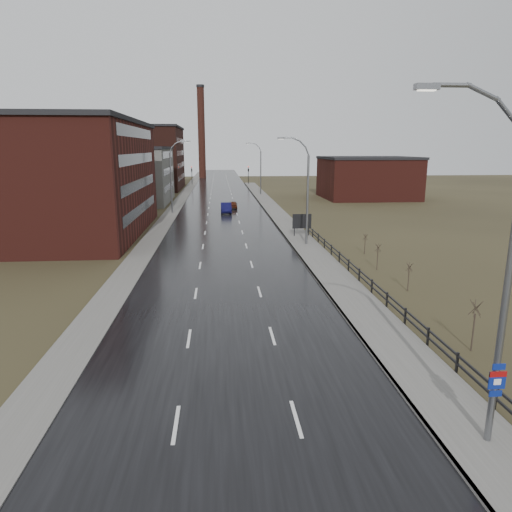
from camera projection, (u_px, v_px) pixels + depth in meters
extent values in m
plane|color=#2D2819|center=(242.00, 501.00, 13.55)|extent=(320.00, 320.00, 0.00)
cube|color=black|center=(222.00, 214.00, 71.73)|extent=(14.00, 300.00, 0.06)
cube|color=#595651|center=(306.00, 247.00, 48.15)|extent=(3.20, 180.00, 0.18)
cube|color=slate|center=(292.00, 247.00, 48.03)|extent=(0.16, 180.00, 0.18)
cube|color=#595651|center=(170.00, 215.00, 71.07)|extent=(2.40, 260.00, 0.12)
cube|color=#471914|center=(45.00, 180.00, 54.03)|extent=(22.00, 28.00, 13.00)
cube|color=black|center=(39.00, 121.00, 52.47)|extent=(22.44, 28.56, 0.50)
cube|color=black|center=(141.00, 209.00, 55.70)|extent=(0.06, 22.40, 1.20)
cube|color=black|center=(140.00, 184.00, 55.01)|extent=(0.06, 22.40, 1.20)
cube|color=black|center=(138.00, 159.00, 54.32)|extent=(0.06, 22.40, 1.20)
cube|color=black|center=(137.00, 133.00, 53.62)|extent=(0.06, 22.40, 1.20)
cube|color=slate|center=(126.00, 176.00, 86.61)|extent=(16.00, 20.00, 10.00)
cube|color=black|center=(124.00, 148.00, 85.40)|extent=(16.32, 20.40, 0.50)
cube|color=black|center=(169.00, 187.00, 87.70)|extent=(0.06, 16.00, 1.20)
cube|color=black|center=(168.00, 171.00, 87.01)|extent=(0.06, 16.00, 1.20)
cube|color=black|center=(168.00, 155.00, 86.32)|extent=(0.06, 16.00, 1.20)
cube|color=#331611|center=(129.00, 159.00, 114.73)|extent=(26.00, 24.00, 15.00)
cube|color=black|center=(127.00, 127.00, 112.94)|extent=(26.52, 24.48, 0.50)
cube|color=black|center=(181.00, 177.00, 116.80)|extent=(0.06, 19.20, 1.20)
cube|color=black|center=(181.00, 165.00, 116.10)|extent=(0.06, 19.20, 1.20)
cube|color=black|center=(180.00, 153.00, 115.41)|extent=(0.06, 19.20, 1.20)
cube|color=black|center=(180.00, 141.00, 114.72)|extent=(0.06, 19.20, 1.20)
cube|color=#471914|center=(367.00, 179.00, 94.54)|extent=(18.00, 16.00, 8.00)
cube|color=black|center=(369.00, 158.00, 93.56)|extent=(18.36, 16.32, 0.50)
cylinder|color=#331611|center=(201.00, 134.00, 155.07)|extent=(2.40, 2.40, 30.00)
cylinder|color=black|center=(200.00, 86.00, 151.53)|extent=(2.70, 2.70, 0.80)
cylinder|color=slate|center=(504.00, 311.00, 15.03)|extent=(0.24, 0.24, 10.00)
cylinder|color=slate|center=(507.00, 112.00, 13.52)|extent=(0.91, 0.14, 0.91)
cylinder|color=slate|center=(483.00, 92.00, 13.33)|extent=(1.12, 0.14, 0.57)
cylinder|color=slate|center=(452.00, 85.00, 13.21)|extent=(1.15, 0.14, 0.14)
cube|color=slate|center=(427.00, 87.00, 13.16)|extent=(0.70, 0.28, 0.18)
cube|color=silver|center=(427.00, 90.00, 13.19)|extent=(0.50, 0.20, 0.04)
cube|color=navy|center=(499.00, 367.00, 15.36)|extent=(0.45, 0.04, 0.22)
cube|color=navy|center=(497.00, 380.00, 15.48)|extent=(0.60, 0.04, 0.65)
cube|color=maroon|center=(498.00, 374.00, 15.42)|extent=(0.60, 0.04, 0.20)
cube|color=navy|center=(495.00, 394.00, 15.60)|extent=(0.45, 0.04, 0.22)
cube|color=silver|center=(497.00, 382.00, 15.47)|extent=(0.26, 0.02, 0.22)
cylinder|color=slate|center=(307.00, 201.00, 48.06)|extent=(0.24, 0.24, 9.50)
cylinder|color=slate|center=(307.00, 151.00, 46.85)|extent=(0.51, 0.14, 0.98)
cylinder|color=slate|center=(303.00, 144.00, 46.65)|extent=(0.81, 0.14, 0.81)
cylinder|color=slate|center=(296.00, 139.00, 46.48)|extent=(0.98, 0.14, 0.51)
cylinder|color=slate|center=(288.00, 138.00, 46.38)|extent=(1.01, 0.14, 0.14)
cube|color=slate|center=(281.00, 138.00, 46.34)|extent=(0.70, 0.28, 0.18)
cube|color=silver|center=(281.00, 139.00, 46.36)|extent=(0.50, 0.20, 0.04)
cylinder|color=slate|center=(171.00, 184.00, 71.94)|extent=(0.24, 0.24, 9.50)
cylinder|color=slate|center=(171.00, 150.00, 70.77)|extent=(0.51, 0.14, 0.98)
cylinder|color=slate|center=(174.00, 145.00, 70.64)|extent=(0.81, 0.14, 0.81)
cylinder|color=slate|center=(178.00, 142.00, 70.58)|extent=(0.98, 0.14, 0.51)
cylinder|color=slate|center=(184.00, 141.00, 70.61)|extent=(1.01, 0.14, 0.14)
cube|color=slate|center=(188.00, 141.00, 70.68)|extent=(0.70, 0.28, 0.18)
cube|color=silver|center=(188.00, 142.00, 70.70)|extent=(0.50, 0.20, 0.04)
cylinder|color=slate|center=(261.00, 173.00, 100.42)|extent=(0.24, 0.24, 9.50)
cylinder|color=slate|center=(260.00, 149.00, 99.22)|extent=(0.51, 0.14, 0.98)
cylinder|color=slate|center=(258.00, 146.00, 99.02)|extent=(0.81, 0.14, 0.81)
cylinder|color=slate|center=(255.00, 144.00, 98.85)|extent=(0.98, 0.14, 0.51)
cylinder|color=slate|center=(251.00, 143.00, 98.74)|extent=(1.01, 0.14, 0.14)
cube|color=slate|center=(248.00, 143.00, 98.70)|extent=(0.70, 0.28, 0.18)
cube|color=silver|center=(248.00, 144.00, 98.72)|extent=(0.50, 0.20, 0.04)
cube|color=black|center=(495.00, 398.00, 18.12)|extent=(0.10, 0.10, 1.10)
cube|color=black|center=(457.00, 363.00, 21.03)|extent=(0.10, 0.10, 1.10)
cube|color=black|center=(428.00, 337.00, 23.93)|extent=(0.10, 0.10, 1.10)
cube|color=black|center=(405.00, 317.00, 26.84)|extent=(0.10, 0.10, 1.10)
cube|color=black|center=(387.00, 300.00, 29.75)|extent=(0.10, 0.10, 1.10)
cube|color=black|center=(372.00, 287.00, 32.66)|extent=(0.10, 0.10, 1.10)
cube|color=black|center=(359.00, 275.00, 35.57)|extent=(0.10, 0.10, 1.10)
cube|color=black|center=(349.00, 266.00, 38.48)|extent=(0.10, 0.10, 1.10)
cube|color=black|center=(339.00, 257.00, 41.39)|extent=(0.10, 0.10, 1.10)
cube|color=black|center=(331.00, 250.00, 44.30)|extent=(0.10, 0.10, 1.10)
cube|color=black|center=(324.00, 244.00, 47.21)|extent=(0.10, 0.10, 1.10)
cube|color=black|center=(318.00, 238.00, 50.12)|extent=(0.10, 0.10, 1.10)
cube|color=black|center=(313.00, 233.00, 53.03)|extent=(0.10, 0.10, 1.10)
cube|color=black|center=(308.00, 229.00, 55.94)|extent=(0.10, 0.10, 1.10)
cube|color=black|center=(374.00, 283.00, 32.09)|extent=(0.08, 53.00, 0.10)
cube|color=black|center=(374.00, 289.00, 32.18)|extent=(0.08, 53.00, 0.10)
cylinder|color=#382D23|center=(473.00, 332.00, 23.39)|extent=(0.08, 0.08, 2.02)
cylinder|color=#382D23|center=(477.00, 308.00, 23.09)|extent=(0.04, 0.68, 0.80)
cylinder|color=#382D23|center=(476.00, 308.00, 23.14)|extent=(0.64, 0.25, 0.81)
cylinder|color=#382D23|center=(475.00, 308.00, 23.12)|extent=(0.38, 0.57, 0.81)
cylinder|color=#382D23|center=(475.00, 308.00, 23.06)|extent=(0.38, 0.57, 0.81)
cylinder|color=#382D23|center=(477.00, 309.00, 23.05)|extent=(0.64, 0.25, 0.81)
cylinder|color=#382D23|center=(408.00, 281.00, 33.31)|extent=(0.08, 0.08, 1.56)
cylinder|color=#382D23|center=(410.00, 267.00, 33.08)|extent=(0.04, 0.53, 0.62)
cylinder|color=#382D23|center=(409.00, 267.00, 33.13)|extent=(0.50, 0.20, 0.63)
cylinder|color=#382D23|center=(409.00, 267.00, 33.10)|extent=(0.30, 0.45, 0.64)
cylinder|color=#382D23|center=(409.00, 267.00, 33.05)|extent=(0.30, 0.45, 0.64)
cylinder|color=#382D23|center=(410.00, 267.00, 33.03)|extent=(0.50, 0.20, 0.63)
cylinder|color=#382D23|center=(377.00, 260.00, 39.08)|extent=(0.08, 0.08, 1.69)
cylinder|color=#382D23|center=(379.00, 248.00, 38.83)|extent=(0.04, 0.57, 0.67)
cylinder|color=#382D23|center=(378.00, 248.00, 38.87)|extent=(0.54, 0.22, 0.68)
cylinder|color=#382D23|center=(378.00, 248.00, 38.85)|extent=(0.33, 0.48, 0.69)
cylinder|color=#382D23|center=(378.00, 248.00, 38.79)|extent=(0.33, 0.48, 0.69)
cylinder|color=#382D23|center=(379.00, 248.00, 38.78)|extent=(0.54, 0.22, 0.68)
cylinder|color=#382D23|center=(365.00, 247.00, 44.92)|extent=(0.08, 0.08, 1.50)
cylinder|color=#382D23|center=(366.00, 237.00, 44.70)|extent=(0.04, 0.51, 0.60)
cylinder|color=#382D23|center=(365.00, 237.00, 44.74)|extent=(0.49, 0.20, 0.60)
cylinder|color=#382D23|center=(365.00, 237.00, 44.72)|extent=(0.29, 0.43, 0.61)
cylinder|color=#382D23|center=(365.00, 237.00, 44.66)|extent=(0.29, 0.43, 0.61)
cylinder|color=#382D23|center=(366.00, 237.00, 44.65)|extent=(0.49, 0.20, 0.60)
cube|color=black|center=(294.00, 230.00, 53.41)|extent=(0.10, 0.10, 1.80)
cube|color=black|center=(309.00, 229.00, 53.55)|extent=(0.10, 0.10, 1.80)
cube|color=silver|center=(302.00, 221.00, 53.20)|extent=(2.12, 0.08, 1.61)
cube|color=black|center=(302.00, 221.00, 53.15)|extent=(2.22, 0.04, 1.71)
cylinder|color=black|center=(192.00, 176.00, 128.68)|extent=(0.16, 0.16, 5.20)
imported|color=black|center=(192.00, 168.00, 128.19)|extent=(0.58, 2.73, 1.10)
sphere|color=#FF190C|center=(192.00, 167.00, 127.97)|extent=(0.18, 0.18, 0.18)
cylinder|color=black|center=(248.00, 175.00, 129.95)|extent=(0.16, 0.16, 5.20)
imported|color=black|center=(248.00, 168.00, 129.45)|extent=(0.58, 2.73, 1.10)
sphere|color=#FF190C|center=(248.00, 167.00, 129.24)|extent=(0.18, 0.18, 0.18)
imported|color=#0C0B3A|center=(226.00, 208.00, 73.45)|extent=(1.74, 4.87, 1.60)
imported|color=#44180B|center=(233.00, 205.00, 78.75)|extent=(1.58, 3.81, 1.29)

